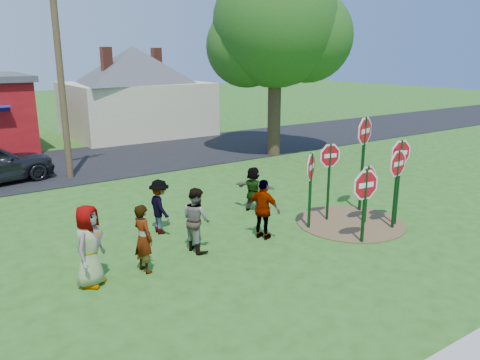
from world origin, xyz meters
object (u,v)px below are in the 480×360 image
object	(u,v)px
stop_sign_d	(364,140)
leafy_tree	(278,31)
stop_sign_c	(400,163)
person_a	(89,246)
stop_sign_a	(365,191)
person_b	(143,238)
stop_sign_b	(330,163)
utility_pole	(60,70)

from	to	relation	value
stop_sign_d	leafy_tree	world-z (taller)	leafy_tree
stop_sign_c	person_a	world-z (taller)	stop_sign_c
stop_sign_a	person_a	xyz separation A→B (m)	(-6.73, 1.72, -0.54)
person_b	stop_sign_b	bearing A→B (deg)	-98.64
utility_pole	leafy_tree	xyz separation A→B (m)	(9.87, -1.00, 1.65)
stop_sign_c	utility_pole	distance (m)	12.92
stop_sign_a	stop_sign_c	xyz separation A→B (m)	(1.85, 0.38, 0.43)
stop_sign_c	utility_pole	xyz separation A→B (m)	(-6.52, 10.89, 2.42)
stop_sign_d	person_b	size ratio (longest dim) A/B	1.97
stop_sign_b	person_a	world-z (taller)	stop_sign_b
person_b	leafy_tree	world-z (taller)	leafy_tree
stop_sign_a	person_a	world-z (taller)	stop_sign_a
stop_sign_c	person_a	distance (m)	8.74
stop_sign_a	person_a	bearing A→B (deg)	173.01
stop_sign_a	utility_pole	size ratio (longest dim) A/B	0.26
stop_sign_c	person_b	xyz separation A→B (m)	(-7.36, 1.30, -1.08)
stop_sign_a	utility_pole	xyz separation A→B (m)	(-4.66, 11.27, 2.85)
stop_sign_a	leafy_tree	world-z (taller)	leafy_tree
stop_sign_a	person_b	size ratio (longest dim) A/B	1.33
leafy_tree	stop_sign_d	bearing A→B (deg)	-111.02
stop_sign_d	person_b	world-z (taller)	stop_sign_d
stop_sign_c	utility_pole	world-z (taller)	utility_pole
stop_sign_b	utility_pole	size ratio (longest dim) A/B	0.31
stop_sign_c	utility_pole	size ratio (longest dim) A/B	0.33
stop_sign_a	person_a	distance (m)	6.97
stop_sign_c	person_a	xyz separation A→B (m)	(-8.58, 1.33, -0.98)
stop_sign_b	stop_sign_d	bearing A→B (deg)	11.52
stop_sign_b	person_b	world-z (taller)	stop_sign_b
stop_sign_d	utility_pole	bearing A→B (deg)	109.78
person_a	stop_sign_d	bearing A→B (deg)	-45.22
stop_sign_d	leafy_tree	bearing A→B (deg)	53.61
person_a	person_b	world-z (taller)	person_a
stop_sign_a	stop_sign_d	size ratio (longest dim) A/B	0.68
stop_sign_a	person_b	bearing A→B (deg)	170.27
stop_sign_b	stop_sign_c	distance (m)	1.98
person_a	person_b	bearing A→B (deg)	-47.46
person_a	utility_pole	size ratio (longest dim) A/B	0.22
stop_sign_d	person_b	bearing A→B (deg)	165.88
stop_sign_c	leafy_tree	xyz separation A→B (m)	(3.35, 9.89, 4.06)
stop_sign_a	stop_sign_c	size ratio (longest dim) A/B	0.80
person_b	leafy_tree	distance (m)	14.66
person_b	stop_sign_a	bearing A→B (deg)	-116.72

